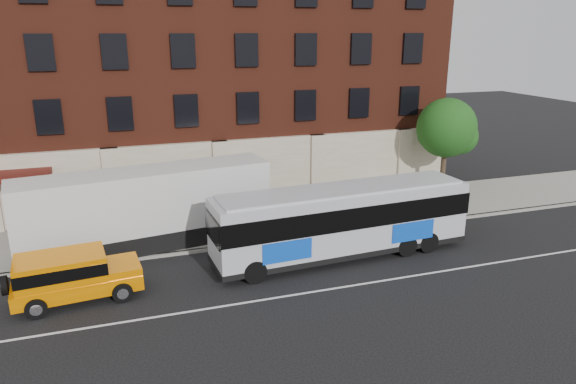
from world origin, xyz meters
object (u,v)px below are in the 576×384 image
object	(u,v)px
city_bus	(342,219)
yellow_suv	(70,274)
shipping_container	(147,211)
street_tree	(447,130)
sign_pole	(56,238)

from	to	relation	value
city_bus	yellow_suv	world-z (taller)	city_bus
city_bus	shipping_container	xyz separation A→B (m)	(-8.51, 3.73, 0.10)
street_tree	yellow_suv	world-z (taller)	street_tree
city_bus	yellow_suv	xyz separation A→B (m)	(-11.79, -0.57, -0.74)
street_tree	yellow_suv	bearing A→B (deg)	-162.80
yellow_suv	shipping_container	distance (m)	5.48
sign_pole	shipping_container	world-z (taller)	shipping_container
city_bus	shipping_container	size ratio (longest dim) A/B	1.03
yellow_suv	city_bus	bearing A→B (deg)	2.79
city_bus	yellow_suv	bearing A→B (deg)	-177.21
sign_pole	city_bus	world-z (taller)	city_bus
city_bus	shipping_container	distance (m)	9.29
sign_pole	shipping_container	size ratio (longest dim) A/B	0.21
sign_pole	shipping_container	xyz separation A→B (m)	(4.02, 1.05, 0.50)
street_tree	city_bus	size ratio (longest dim) A/B	0.50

